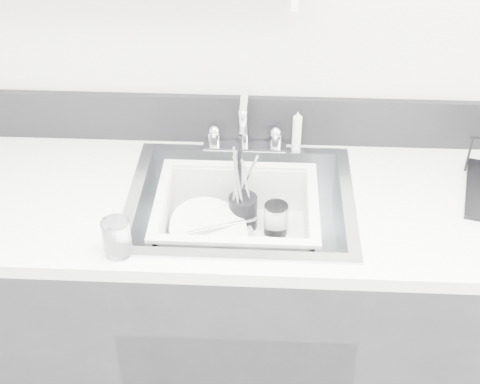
{
  "coord_description": "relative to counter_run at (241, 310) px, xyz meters",
  "views": [
    {
      "loc": [
        0.07,
        -0.31,
        2.08
      ],
      "look_at": [
        0.0,
        1.14,
        0.98
      ],
      "focal_mm": 50.0,
      "sensor_mm": 36.0,
      "label": 1
    }
  ],
  "objects": [
    {
      "name": "side_sprayer",
      "position": [
        0.16,
        0.25,
        0.53
      ],
      "size": [
        0.03,
        0.03,
        0.14
      ],
      "primitive_type": "cylinder",
      "color": "silver",
      "rests_on": "counter_run"
    },
    {
      "name": "backsplash",
      "position": [
        0.0,
        0.3,
        0.54
      ],
      "size": [
        3.2,
        0.02,
        0.16
      ],
      "primitive_type": "cube",
      "color": "black",
      "rests_on": "counter_run"
    },
    {
      "name": "tumbler_in_tub",
      "position": [
        0.1,
        0.03,
        0.36
      ],
      "size": [
        0.09,
        0.09,
        0.1
      ],
      "primitive_type": "cylinder",
      "rotation": [
        0.0,
        0.0,
        -0.39
      ],
      "color": "white",
      "rests_on": "wash_tub"
    },
    {
      "name": "plate_stack",
      "position": [
        -0.08,
        -0.04,
        0.34
      ],
      "size": [
        0.28,
        0.27,
        0.11
      ],
      "rotation": [
        0.0,
        0.0,
        0.43
      ],
      "color": "white",
      "rests_on": "wash_tub"
    },
    {
      "name": "faucet",
      "position": [
        0.0,
        0.25,
        0.52
      ],
      "size": [
        0.26,
        0.18,
        0.23
      ],
      "color": "silver",
      "rests_on": "counter_run"
    },
    {
      "name": "counter_run",
      "position": [
        0.0,
        0.0,
        0.0
      ],
      "size": [
        3.2,
        0.62,
        0.92
      ],
      "color": "#232326",
      "rests_on": "ground"
    },
    {
      "name": "tumbler_counter",
      "position": [
        -0.3,
        -0.24,
        0.51
      ],
      "size": [
        0.09,
        0.09,
        0.1
      ],
      "primitive_type": "cylinder",
      "rotation": [
        0.0,
        0.0,
        0.29
      ],
      "color": "white",
      "rests_on": "counter_run"
    },
    {
      "name": "room_shell",
      "position": [
        0.0,
        -0.8,
        1.22
      ],
      "size": [
        3.5,
        3.0,
        2.6
      ],
      "color": "silver",
      "rests_on": "ground"
    },
    {
      "name": "wash_tub",
      "position": [
        -0.01,
        -0.01,
        0.38
      ],
      "size": [
        0.49,
        0.41,
        0.18
      ],
      "primitive_type": null,
      "rotation": [
        0.0,
        0.0,
        -0.07
      ],
      "color": "silver",
      "rests_on": "sink"
    },
    {
      "name": "utensil_cup",
      "position": [
        0.0,
        0.06,
        0.37
      ],
      "size": [
        0.09,
        0.09,
        0.29
      ],
      "rotation": [
        0.0,
        0.0,
        -0.3
      ],
      "color": "black",
      "rests_on": "wash_tub"
    },
    {
      "name": "ladle",
      "position": [
        -0.08,
        0.01,
        0.34
      ],
      "size": [
        0.23,
        0.27,
        0.07
      ],
      "primitive_type": null,
      "rotation": [
        0.0,
        0.0,
        -0.95
      ],
      "color": "silver",
      "rests_on": "wash_tub"
    },
    {
      "name": "sink",
      "position": [
        0.0,
        0.0,
        0.37
      ],
      "size": [
        0.64,
        0.52,
        0.2
      ],
      "primitive_type": null,
      "color": "silver",
      "rests_on": "counter_run"
    },
    {
      "name": "bowl_small",
      "position": [
        0.06,
        -0.08,
        0.32
      ],
      "size": [
        0.13,
        0.13,
        0.03
      ],
      "primitive_type": "imported",
      "rotation": [
        0.0,
        0.0,
        0.19
      ],
      "color": "white",
      "rests_on": "wash_tub"
    }
  ]
}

